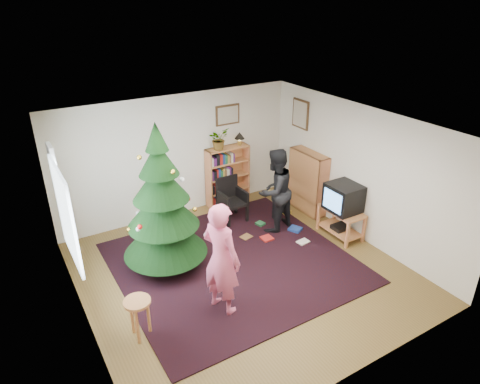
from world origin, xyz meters
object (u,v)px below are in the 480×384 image
picture_back (228,115)px  person_standing (221,259)px  table_lamp (240,136)px  person_by_chair (275,191)px  bookshelf_back (228,175)px  crt_tv (343,198)px  stool (138,309)px  armchair (230,197)px  potted_plant (219,139)px  tv_stand (341,220)px  bookshelf_right (308,181)px  christmas_tree (163,211)px  picture_right (301,114)px

picture_back → person_standing: size_ratio=0.32×
table_lamp → person_by_chair: bearing=-93.3°
bookshelf_back → person_standing: (-1.77, -2.95, 0.21)m
crt_tv → stool: bearing=-172.2°
armchair → person_by_chair: bearing=-58.2°
stool → person_standing: bearing=-3.6°
crt_tv → potted_plant: size_ratio=1.34×
tv_stand → person_by_chair: person_by_chair is taller
stool → bookshelf_back: bearing=43.7°
bookshelf_right → stool: (-4.29, -1.74, -0.20)m
picture_back → table_lamp: size_ratio=1.95×
christmas_tree → person_by_chair: 2.29m
christmas_tree → tv_stand: (3.22, -0.80, -0.74)m
tv_stand → person_by_chair: 1.37m
christmas_tree → tv_stand: 3.40m
table_lamp → stool: bearing=-139.0°
person_by_chair → person_standing: bearing=23.4°
picture_right → stool: 5.19m
potted_plant → stool: bearing=-134.3°
bookshelf_back → armchair: size_ratio=1.45×
person_standing → picture_right: bearing=-73.6°
armchair → person_standing: person_standing is taller
crt_tv → armchair: 2.24m
armchair → potted_plant: bearing=79.5°
person_by_chair → bookshelf_back: bearing=-95.1°
picture_back → person_standing: bearing=-121.2°
person_standing → crt_tv: bearing=-97.5°
crt_tv → stool: 4.22m
crt_tv → potted_plant: (-1.36, 2.30, 0.71)m
armchair → table_lamp: (0.61, 0.63, 1.01)m
picture_right → stool: size_ratio=0.99×
bookshelf_right → tv_stand: (-0.12, -1.17, -0.34)m
christmas_tree → stool: (-0.94, -1.37, -0.59)m
person_by_chair → table_lamp: bearing=-107.0°
christmas_tree → picture_right: bearing=14.7°
person_by_chair → potted_plant: potted_plant is taller
crt_tv → person_standing: bearing=-167.5°
picture_right → person_standing: size_ratio=0.34×
bookshelf_right → christmas_tree: bearing=96.4°
bookshelf_back → picture_back: bearing=54.5°
armchair → crt_tv: bearing=-49.6°
christmas_tree → table_lamp: 2.83m
christmas_tree → person_standing: size_ratio=1.46×
potted_plant → table_lamp: 0.50m
tv_stand → armchair: 2.23m
person_standing → armchair: bearing=-52.3°
christmas_tree → armchair: size_ratio=2.83×
armchair → table_lamp: 1.34m
picture_right → christmas_tree: size_ratio=0.24×
bookshelf_right → crt_tv: (-0.12, -1.17, 0.14)m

